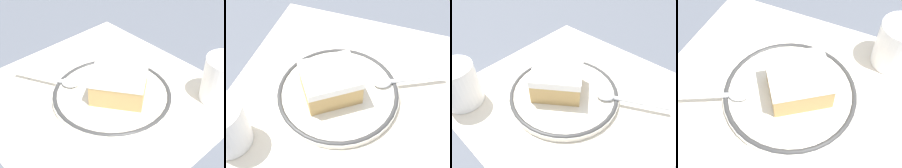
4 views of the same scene
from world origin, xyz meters
The scene contains 6 objects.
ground_plane centered at (0.00, 0.00, 0.00)m, with size 2.40×2.40×0.00m, color #4C515B.
placemat centered at (0.00, 0.00, 0.00)m, with size 0.41×0.40×0.00m, color beige.
plate centered at (-0.01, -0.02, 0.01)m, with size 0.21×0.21×0.01m.
cake_slice centered at (-0.03, -0.02, 0.04)m, with size 0.12×0.12×0.05m.
spoon centered at (0.08, 0.04, 0.02)m, with size 0.12×0.07×0.01m.
cup centered at (-0.15, -0.15, 0.04)m, with size 0.07×0.07×0.08m.
Camera 4 is at (-0.12, 0.22, 0.38)m, focal length 45.95 mm.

